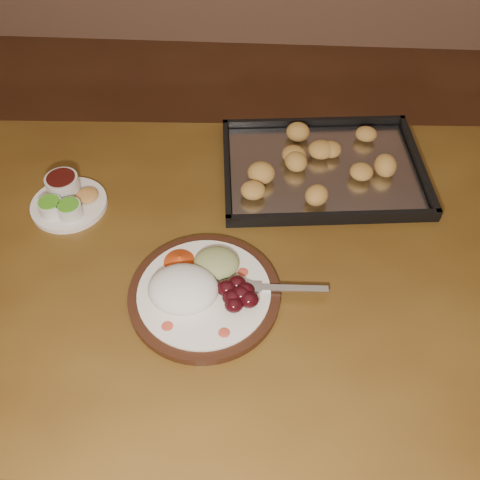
{
  "coord_description": "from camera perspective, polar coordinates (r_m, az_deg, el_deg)",
  "views": [
    {
      "loc": [
        0.02,
        -0.9,
        1.62
      ],
      "look_at": [
        -0.03,
        -0.18,
        0.77
      ],
      "focal_mm": 40.0,
      "sensor_mm": 36.0,
      "label": 1
    }
  ],
  "objects": [
    {
      "name": "condiment_saucer",
      "position": [
        1.26,
        -18.04,
        4.19
      ],
      "size": [
        0.17,
        0.17,
        0.06
      ],
      "rotation": [
        0.0,
        0.0,
        0.17
      ],
      "color": "white",
      "rests_on": "dining_table"
    },
    {
      "name": "dining_table",
      "position": [
        1.19,
        -1.47,
        -4.66
      ],
      "size": [
        1.53,
        0.96,
        0.75
      ],
      "rotation": [
        0.0,
        0.0,
        0.04
      ],
      "color": "brown",
      "rests_on": "ground"
    },
    {
      "name": "ground",
      "position": [
        1.85,
        1.13,
        -11.51
      ],
      "size": [
        4.0,
        4.0,
        0.0
      ],
      "primitive_type": "plane",
      "color": "brown",
      "rests_on": "ground"
    },
    {
      "name": "dinner_plate",
      "position": [
        1.04,
        -4.13,
        -5.27
      ],
      "size": [
        0.39,
        0.3,
        0.07
      ],
      "rotation": [
        0.0,
        0.0,
        0.08
      ],
      "color": "black",
      "rests_on": "dining_table"
    },
    {
      "name": "baking_tray",
      "position": [
        1.3,
        8.79,
        7.71
      ],
      "size": [
        0.5,
        0.39,
        0.05
      ],
      "rotation": [
        0.0,
        0.0,
        0.1
      ],
      "color": "black",
      "rests_on": "dining_table"
    }
  ]
}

